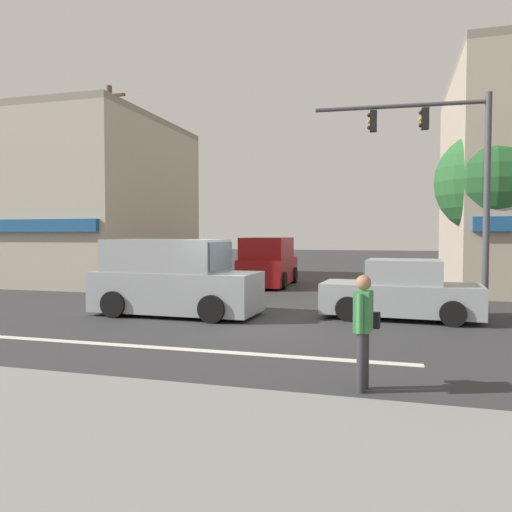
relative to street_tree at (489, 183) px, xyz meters
name	(u,v)px	position (x,y,z in m)	size (l,w,h in m)	color
ground_plane	(237,320)	(-7.20, -7.40, -4.13)	(120.00, 120.00, 0.00)	#333335
lane_marking_stripe	(182,349)	(-7.20, -10.90, -4.13)	(9.00, 0.24, 0.01)	silver
building_left_block	(61,202)	(-19.36, 1.58, -0.27)	(10.95, 9.53, 7.72)	#B7AD99
street_tree	(489,183)	(0.00, 0.00, 0.00)	(3.79, 3.79, 6.04)	#4C3823
utility_pole_near_left	(110,185)	(-14.47, -1.75, 0.15)	(1.40, 0.22, 8.27)	brown
traffic_light_mast	(450,166)	(-1.75, -4.61, 0.05)	(4.89, 0.43, 6.20)	#47474C
van_crossing_center	(173,279)	(-9.19, -7.08, -3.12)	(4.64, 2.11, 2.11)	#999EA3
sedan_waiting_far	(401,292)	(-3.06, -6.01, -3.42)	(4.17, 2.03, 1.58)	#999EA3
van_crossing_rightbound	(268,263)	(-8.60, 1.32, -3.12)	(2.20, 4.68, 2.11)	maroon
pedestrian_foreground_with_bag	(364,325)	(-3.63, -12.54, -3.18)	(0.36, 0.67, 1.67)	#333338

